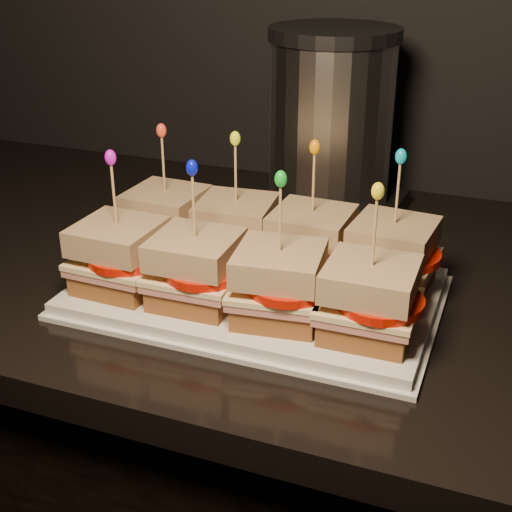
% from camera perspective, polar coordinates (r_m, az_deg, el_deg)
% --- Properties ---
extents(platter, '(0.39, 0.24, 0.02)m').
position_cam_1_polar(platter, '(0.81, 0.00, -2.95)').
color(platter, white).
rests_on(platter, granite_slab).
extents(platter_rim, '(0.41, 0.26, 0.01)m').
position_cam_1_polar(platter_rim, '(0.81, 0.00, -3.32)').
color(platter_rim, white).
rests_on(platter_rim, granite_slab).
extents(sandwich_0_bread_bot, '(0.09, 0.09, 0.02)m').
position_cam_1_polar(sandwich_0_bread_bot, '(0.90, -7.08, 1.34)').
color(sandwich_0_bread_bot, brown).
rests_on(sandwich_0_bread_bot, platter).
extents(sandwich_0_ham, '(0.10, 0.09, 0.01)m').
position_cam_1_polar(sandwich_0_ham, '(0.89, -7.14, 2.27)').
color(sandwich_0_ham, '#B9635E').
rests_on(sandwich_0_ham, sandwich_0_bread_bot).
extents(sandwich_0_cheese, '(0.10, 0.10, 0.01)m').
position_cam_1_polar(sandwich_0_cheese, '(0.89, -7.16, 2.68)').
color(sandwich_0_cheese, '#FEE7A1').
rests_on(sandwich_0_cheese, sandwich_0_ham).
extents(sandwich_0_tomato, '(0.08, 0.08, 0.01)m').
position_cam_1_polar(sandwich_0_tomato, '(0.88, -6.67, 2.89)').
color(sandwich_0_tomato, red).
rests_on(sandwich_0_tomato, sandwich_0_cheese).
extents(sandwich_0_bread_top, '(0.09, 0.09, 0.03)m').
position_cam_1_polar(sandwich_0_bread_top, '(0.88, -7.25, 4.29)').
color(sandwich_0_bread_top, brown).
rests_on(sandwich_0_bread_top, sandwich_0_tomato).
extents(sandwich_0_pick, '(0.00, 0.00, 0.09)m').
position_cam_1_polar(sandwich_0_pick, '(0.86, -7.42, 7.05)').
color(sandwich_0_pick, tan).
rests_on(sandwich_0_pick, sandwich_0_bread_top).
extents(sandwich_0_frill, '(0.01, 0.01, 0.02)m').
position_cam_1_polar(sandwich_0_frill, '(0.85, -7.59, 9.93)').
color(sandwich_0_frill, '#E73F24').
rests_on(sandwich_0_frill, sandwich_0_pick).
extents(sandwich_1_bread_bot, '(0.09, 0.09, 0.02)m').
position_cam_1_polar(sandwich_1_bread_bot, '(0.86, -1.56, 0.44)').
color(sandwich_1_bread_bot, brown).
rests_on(sandwich_1_bread_bot, platter).
extents(sandwich_1_ham, '(0.10, 0.10, 0.01)m').
position_cam_1_polar(sandwich_1_ham, '(0.85, -1.58, 1.40)').
color(sandwich_1_ham, '#B9635E').
rests_on(sandwich_1_ham, sandwich_1_bread_bot).
extents(sandwich_1_cheese, '(0.10, 0.10, 0.01)m').
position_cam_1_polar(sandwich_1_cheese, '(0.85, -1.58, 1.83)').
color(sandwich_1_cheese, '#FEE7A1').
rests_on(sandwich_1_cheese, sandwich_1_ham).
extents(sandwich_1_tomato, '(0.08, 0.08, 0.01)m').
position_cam_1_polar(sandwich_1_tomato, '(0.84, -0.99, 2.03)').
color(sandwich_1_tomato, red).
rests_on(sandwich_1_tomato, sandwich_1_cheese).
extents(sandwich_1_bread_top, '(0.09, 0.09, 0.03)m').
position_cam_1_polar(sandwich_1_bread_top, '(0.84, -1.60, 3.50)').
color(sandwich_1_bread_top, brown).
rests_on(sandwich_1_bread_top, sandwich_1_tomato).
extents(sandwich_1_pick, '(0.00, 0.00, 0.09)m').
position_cam_1_polar(sandwich_1_pick, '(0.82, -1.64, 6.38)').
color(sandwich_1_pick, tan).
rests_on(sandwich_1_pick, sandwich_1_bread_top).
extents(sandwich_1_frill, '(0.01, 0.01, 0.02)m').
position_cam_1_polar(sandwich_1_frill, '(0.81, -1.68, 9.38)').
color(sandwich_1_frill, '#E3F216').
rests_on(sandwich_1_frill, sandwich_1_pick).
extents(sandwich_2_bread_bot, '(0.09, 0.09, 0.02)m').
position_cam_1_polar(sandwich_2_bread_bot, '(0.83, 4.39, -0.53)').
color(sandwich_2_bread_bot, brown).
rests_on(sandwich_2_bread_bot, platter).
extents(sandwich_2_ham, '(0.10, 0.09, 0.01)m').
position_cam_1_polar(sandwich_2_ham, '(0.83, 4.42, 0.45)').
color(sandwich_2_ham, '#B9635E').
rests_on(sandwich_2_ham, sandwich_2_bread_bot).
extents(sandwich_2_cheese, '(0.10, 0.09, 0.01)m').
position_cam_1_polar(sandwich_2_cheese, '(0.82, 4.44, 0.90)').
color(sandwich_2_cheese, '#FEE7A1').
rests_on(sandwich_2_cheese, sandwich_2_ham).
extents(sandwich_2_tomato, '(0.08, 0.08, 0.01)m').
position_cam_1_polar(sandwich_2_tomato, '(0.81, 5.14, 1.09)').
color(sandwich_2_tomato, red).
rests_on(sandwich_2_tomato, sandwich_2_cheese).
extents(sandwich_2_bread_top, '(0.09, 0.09, 0.03)m').
position_cam_1_polar(sandwich_2_bread_top, '(0.81, 4.50, 2.61)').
color(sandwich_2_bread_top, brown).
rests_on(sandwich_2_bread_top, sandwich_2_tomato).
extents(sandwich_2_pick, '(0.00, 0.00, 0.09)m').
position_cam_1_polar(sandwich_2_pick, '(0.80, 4.61, 5.58)').
color(sandwich_2_pick, tan).
rests_on(sandwich_2_pick, sandwich_2_bread_top).
extents(sandwich_2_frill, '(0.01, 0.01, 0.02)m').
position_cam_1_polar(sandwich_2_frill, '(0.78, 4.72, 8.68)').
color(sandwich_2_frill, orange).
rests_on(sandwich_2_frill, sandwich_2_pick).
extents(sandwich_3_bread_bot, '(0.09, 0.09, 0.02)m').
position_cam_1_polar(sandwich_3_bread_bot, '(0.81, 10.68, -1.55)').
color(sandwich_3_bread_bot, brown).
rests_on(sandwich_3_bread_bot, platter).
extents(sandwich_3_ham, '(0.10, 0.10, 0.01)m').
position_cam_1_polar(sandwich_3_ham, '(0.81, 10.77, -0.56)').
color(sandwich_3_ham, '#B9635E').
rests_on(sandwich_3_ham, sandwich_3_bread_bot).
extents(sandwich_3_cheese, '(0.10, 0.10, 0.01)m').
position_cam_1_polar(sandwich_3_cheese, '(0.80, 10.81, -0.11)').
color(sandwich_3_cheese, '#FEE7A1').
rests_on(sandwich_3_cheese, sandwich_3_ham).
extents(sandwich_3_tomato, '(0.08, 0.08, 0.01)m').
position_cam_1_polar(sandwich_3_tomato, '(0.79, 11.62, 0.07)').
color(sandwich_3_tomato, red).
rests_on(sandwich_3_tomato, sandwich_3_cheese).
extents(sandwich_3_bread_top, '(0.09, 0.09, 0.03)m').
position_cam_1_polar(sandwich_3_bread_top, '(0.79, 10.96, 1.63)').
color(sandwich_3_bread_top, brown).
rests_on(sandwich_3_bread_top, sandwich_3_tomato).
extents(sandwich_3_pick, '(0.00, 0.00, 0.09)m').
position_cam_1_polar(sandwich_3_pick, '(0.78, 11.23, 4.65)').
color(sandwich_3_pick, tan).
rests_on(sandwich_3_pick, sandwich_3_bread_top).
extents(sandwich_3_frill, '(0.01, 0.01, 0.02)m').
position_cam_1_polar(sandwich_3_frill, '(0.76, 11.52, 7.81)').
color(sandwich_3_frill, '#06A2B6').
rests_on(sandwich_3_frill, sandwich_3_pick).
extents(sandwich_4_bread_bot, '(0.09, 0.09, 0.02)m').
position_cam_1_polar(sandwich_4_bread_bot, '(0.81, -10.72, -1.67)').
color(sandwich_4_bread_bot, brown).
rests_on(sandwich_4_bread_bot, platter).
extents(sandwich_4_ham, '(0.10, 0.09, 0.01)m').
position_cam_1_polar(sandwich_4_ham, '(0.80, -10.81, -0.67)').
color(sandwich_4_ham, '#B9635E').
rests_on(sandwich_4_ham, sandwich_4_bread_bot).
extents(sandwich_4_cheese, '(0.10, 0.09, 0.01)m').
position_cam_1_polar(sandwich_4_cheese, '(0.80, -10.85, -0.22)').
color(sandwich_4_cheese, '#FEE7A1').
rests_on(sandwich_4_cheese, sandwich_4_ham).
extents(sandwich_4_tomato, '(0.08, 0.08, 0.01)m').
position_cam_1_polar(sandwich_4_tomato, '(0.79, -10.37, -0.04)').
color(sandwich_4_tomato, red).
rests_on(sandwich_4_tomato, sandwich_4_cheese).
extents(sandwich_4_bread_top, '(0.09, 0.09, 0.03)m').
position_cam_1_polar(sandwich_4_bread_top, '(0.79, -11.01, 1.52)').
color(sandwich_4_bread_top, brown).
rests_on(sandwich_4_bread_top, sandwich_4_tomato).
extents(sandwich_4_pick, '(0.00, 0.00, 0.09)m').
position_cam_1_polar(sandwich_4_pick, '(0.77, -11.28, 4.55)').
color(sandwich_4_pick, tan).
rests_on(sandwich_4_pick, sandwich_4_bread_top).
extents(sandwich_4_frill, '(0.01, 0.01, 0.02)m').
position_cam_1_polar(sandwich_4_frill, '(0.76, -11.57, 7.73)').
color(sandwich_4_frill, '#C511C6').
rests_on(sandwich_4_frill, sandwich_4_pick).
extents(sandwich_5_bread_bot, '(0.09, 0.09, 0.02)m').
position_cam_1_polar(sandwich_5_bread_bot, '(0.77, -4.75, -2.83)').
color(sandwich_5_bread_bot, brown).
rests_on(sandwich_5_bread_bot, platter).
extents(sandwich_5_ham, '(0.09, 0.09, 0.01)m').
position_cam_1_polar(sandwich_5_ham, '(0.76, -4.79, -1.79)').
color(sandwich_5_ham, '#B9635E').
rests_on(sandwich_5_ham, sandwich_5_bread_bot).
extents(sandwich_5_cheese, '(0.10, 0.09, 0.01)m').
position_cam_1_polar(sandwich_5_cheese, '(0.76, -4.81, -1.32)').
color(sandwich_5_cheese, '#FEE7A1').
rests_on(sandwich_5_cheese, sandwich_5_ham).
extents(sandwich_5_tomato, '(0.08, 0.08, 0.01)m').
position_cam_1_polar(sandwich_5_tomato, '(0.75, -4.20, -1.15)').
color(sandwich_5_tomato, red).
rests_on(sandwich_5_tomato, sandwich_5_cheese).
extents(sandwich_5_bread_top, '(0.09, 0.09, 0.03)m').
position_cam_1_polar(sandwich_5_bread_top, '(0.75, -4.89, 0.51)').
color(sandwich_5_bread_top, brown).
rests_on(sandwich_5_bread_top, sandwich_5_tomato).
extents(sandwich_5_pick, '(0.00, 0.00, 0.09)m').
position_cam_1_polar(sandwich_5_pick, '(0.73, -5.01, 3.69)').
color(sandwich_5_pick, tan).
rests_on(sandwich_5_pick, sandwich_5_bread_top).
extents(sandwich_5_frill, '(0.01, 0.01, 0.02)m').
position_cam_1_polar(sandwich_5_frill, '(0.71, -5.15, 7.05)').
color(sandwich_5_frill, '#0711CF').
rests_on(sandwich_5_frill, sandwich_5_pick).
extents(sandwich_6_bread_bot, '(0.09, 0.09, 0.02)m').
position_cam_1_polar(sandwich_6_bread_bot, '(0.74, 1.83, -4.07)').
color(sandwich_6_bread_bot, brown).
rests_on(sandwich_6_bread_bot, platter).
extents(sandwich_6_ham, '(0.10, 0.10, 0.01)m').
position_cam_1_polar(sandwich_6_ham, '(0.73, 1.85, -3.00)').
color(sandwich_6_ham, '#B9635E').
rests_on(sandwich_6_ham, sandwich_6_bread_bot).
extents(sandwich_6_cheese, '(0.11, 0.10, 0.01)m').
position_cam_1_polar(sandwich_6_cheese, '(0.73, 1.85, -2.51)').
color(sandwich_6_cheese, '#FEE7A1').
rests_on(sandwich_6_cheese, sandwich_6_ham).
extents(sandwich_6_tomato, '(0.08, 0.08, 0.01)m').
position_cam_1_polar(sandwich_6_tomato, '(0.71, 2.61, -2.35)').
color(sandwich_6_tomato, red).
rests_on(sandwich_6_tomato, sandwich_6_cheese).
extents(sandwich_6_bread_top, '(0.10, 0.10, 0.03)m').
position_cam_1_polar(sandwich_6_bread_top, '(0.71, 1.88, -0.62)').
color(sandwich_6_bread_top, brown).
rests_on(sandwich_6_bread_top, sandwich_6_tomato).
extents(sandwich_6_pick, '(0.00, 0.00, 0.09)m').
position_cam_1_polar(sandwich_6_pick, '(0.70, 1.94, 2.69)').
color(sandwich_6_pick, tan).
rests_on(sandwich_6_pick, sandwich_6_bread_top).
extents(sandwich_6_frill, '(0.01, 0.01, 0.02)m').
position_cam_1_polar(sandwich_6_frill, '(0.68, 1.99, 6.19)').
color(sandwich_6_frill, green).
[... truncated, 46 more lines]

